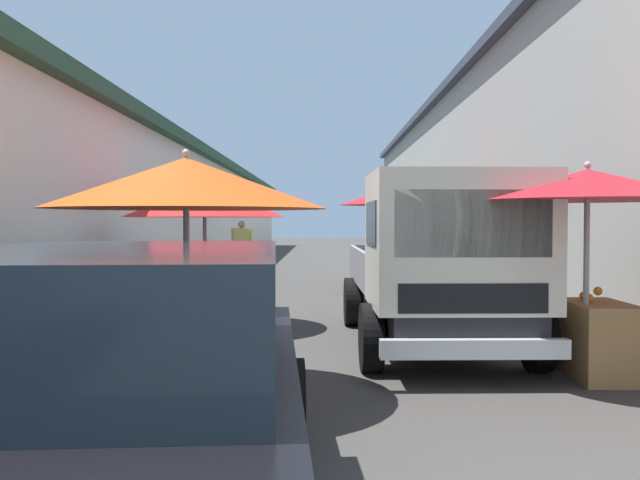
% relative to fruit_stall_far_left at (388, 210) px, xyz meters
% --- Properties ---
extents(ground, '(90.00, 90.00, 0.00)m').
position_rel_fruit_stall_far_left_xyz_m(ground, '(-0.59, 1.22, -1.81)').
color(ground, '#3D3A38').
extents(building_left_whitewash, '(49.80, 7.50, 3.54)m').
position_rel_fruit_stall_far_left_xyz_m(building_left_whitewash, '(1.66, 8.24, -0.03)').
color(building_left_whitewash, silver).
rests_on(building_left_whitewash, ground).
extents(building_right_concrete, '(49.80, 7.50, 5.72)m').
position_rel_fruit_stall_far_left_xyz_m(building_right_concrete, '(1.66, -5.81, 1.06)').
color(building_right_concrete, '#A39E93').
rests_on(building_right_concrete, ground).
extents(fruit_stall_far_left, '(2.30, 2.30, 2.41)m').
position_rel_fruit_stall_far_left_xyz_m(fruit_stall_far_left, '(0.00, 0.00, 0.00)').
color(fruit_stall_far_left, '#9E9EA3').
rests_on(fruit_stall_far_left, ground).
extents(fruit_stall_far_right, '(2.47, 2.47, 2.21)m').
position_rel_fruit_stall_far_left_xyz_m(fruit_stall_far_right, '(-9.52, 2.67, -0.09)').
color(fruit_stall_far_right, '#9E9EA3').
rests_on(fruit_stall_far_right, ground).
extents(fruit_stall_near_left, '(2.20, 2.20, 2.16)m').
position_rel_fruit_stall_far_left_xyz_m(fruit_stall_near_left, '(-8.80, -1.13, -0.22)').
color(fruit_stall_near_left, '#9E9EA3').
rests_on(fruit_stall_near_left, ground).
extents(fruit_stall_mid_lane, '(2.35, 2.35, 2.17)m').
position_rel_fruit_stall_far_left_xyz_m(fruit_stall_mid_lane, '(-5.67, 3.20, -0.18)').
color(fruit_stall_mid_lane, '#9E9EA3').
rests_on(fruit_stall_mid_lane, ground).
extents(hatchback_car, '(4.02, 2.15, 1.45)m').
position_rel_fruit_stall_far_left_xyz_m(hatchback_car, '(-12.05, 2.47, -1.07)').
color(hatchback_car, black).
rests_on(hatchback_car, ground).
extents(delivery_truck, '(4.96, 2.05, 2.08)m').
position_rel_fruit_stall_far_left_xyz_m(delivery_truck, '(-7.72, 0.12, -0.77)').
color(delivery_truck, black).
rests_on(delivery_truck, ground).
extents(vendor_by_crates, '(0.25, 0.63, 1.57)m').
position_rel_fruit_stall_far_left_xyz_m(vendor_by_crates, '(3.79, 3.84, -0.91)').
color(vendor_by_crates, '#232328').
rests_on(vendor_by_crates, ground).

